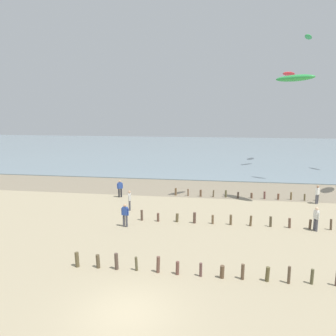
{
  "coord_description": "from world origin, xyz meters",
  "views": [
    {
      "loc": [
        3.53,
        -11.57,
        8.17
      ],
      "look_at": [
        -0.1,
        11.97,
        4.05
      ],
      "focal_mm": 34.13,
      "sensor_mm": 36.0,
      "label": 1
    }
  ],
  "objects": [
    {
      "name": "kite_aloft_3",
      "position": [
        9.86,
        17.43,
        11.05
      ],
      "size": [
        3.37,
        2.98,
        0.62
      ],
      "primitive_type": "ellipsoid",
      "rotation": [
        -0.07,
        0.0,
        2.48
      ],
      "color": "green"
    },
    {
      "name": "person_mid_beach",
      "position": [
        -3.67,
        13.75,
        0.92
      ],
      "size": [
        0.3,
        0.56,
        1.71
      ],
      "color": "#4C4C56",
      "rests_on": "ground"
    },
    {
      "name": "person_by_waterline",
      "position": [
        -5.75,
        17.74,
        0.92
      ],
      "size": [
        0.52,
        0.36,
        1.71
      ],
      "color": "#232328",
      "rests_on": "ground"
    },
    {
      "name": "groyne_far",
      "position": [
        6.24,
        19.28,
        0.33
      ],
      "size": [
        13.69,
        0.37,
        0.75
      ],
      "color": "brown",
      "rests_on": "ground"
    },
    {
      "name": "wet_sand_strip",
      "position": [
        0.0,
        22.61,
        0.0
      ],
      "size": [
        120.0,
        7.98,
        0.01
      ],
      "primitive_type": "cube",
      "color": "gray",
      "rests_on": "ground"
    },
    {
      "name": "kite_aloft_0",
      "position": [
        13.4,
        37.57,
        13.66
      ],
      "size": [
        2.59,
        2.62,
        0.72
      ],
      "primitive_type": "ellipsoid",
      "rotation": [
        0.36,
        0.0,
        3.94
      ],
      "color": "red"
    },
    {
      "name": "sea",
      "position": [
        0.0,
        61.6,
        0.05
      ],
      "size": [
        160.0,
        70.0,
        0.1
      ],
      "primitive_type": "cube",
      "color": "gray",
      "rests_on": "ground"
    },
    {
      "name": "kite_aloft_1",
      "position": [
        17.01,
        42.95,
        19.7
      ],
      "size": [
        2.11,
        3.35,
        0.64
      ],
      "primitive_type": "ellipsoid",
      "rotation": [
        0.13,
        0.0,
        1.22
      ],
      "color": "green"
    },
    {
      "name": "person_right_flank",
      "position": [
        10.51,
        11.1,
        0.92
      ],
      "size": [
        0.34,
        0.54,
        1.71
      ],
      "color": "#4C4C56",
      "rests_on": "ground"
    },
    {
      "name": "person_nearest_camera",
      "position": [
        12.63,
        18.23,
        0.92
      ],
      "size": [
        0.43,
        0.43,
        1.71
      ],
      "color": "#4C4C56",
      "rests_on": "ground"
    },
    {
      "name": "groyne_near",
      "position": [
        3.9,
        3.53,
        0.39
      ],
      "size": [
        16.58,
        0.36,
        0.9
      ],
      "color": "brown",
      "rests_on": "ground"
    },
    {
      "name": "person_left_flank",
      "position": [
        -2.91,
        9.84,
        0.92
      ],
      "size": [
        0.57,
        0.27,
        1.71
      ],
      "color": "#4C4C56",
      "rests_on": "ground"
    },
    {
      "name": "ground_plane",
      "position": [
        0.0,
        0.0,
        0.0
      ],
      "size": [
        160.0,
        160.0,
        0.0
      ],
      "primitive_type": "plane",
      "color": "tan"
    },
    {
      "name": "groyne_mid",
      "position": [
        6.02,
        11.39,
        0.37
      ],
      "size": [
        16.58,
        0.38,
        0.85
      ],
      "color": "brown",
      "rests_on": "ground"
    }
  ]
}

